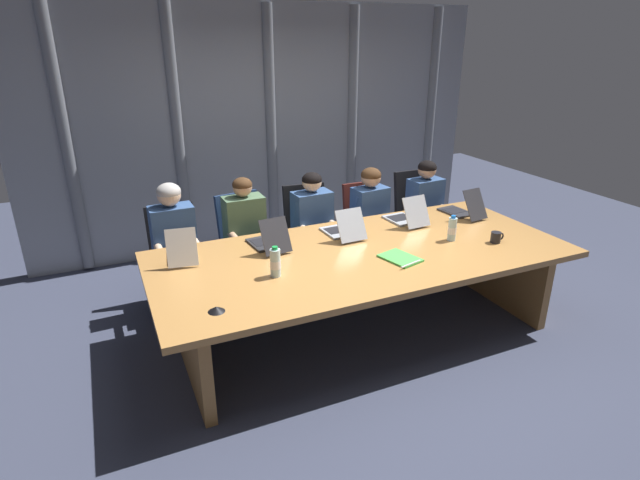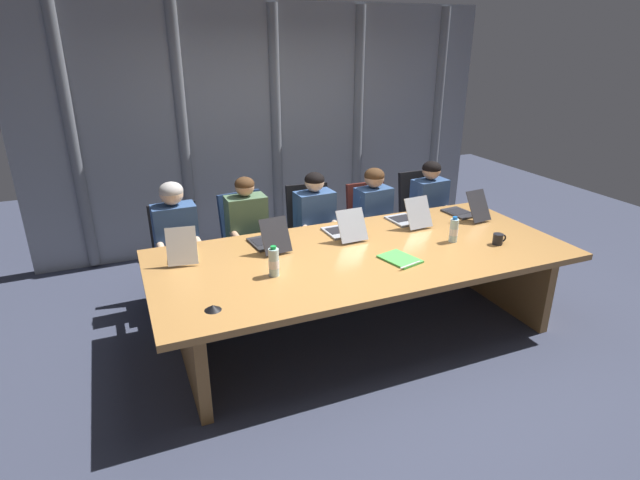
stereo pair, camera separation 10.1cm
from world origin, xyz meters
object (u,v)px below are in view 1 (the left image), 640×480
object	(u,v)px
office_chair_right_mid	(368,238)
conference_mic_left_side	(216,309)
coffee_mug_near	(496,237)
spiral_notepad	(400,258)
water_bottle_secondary	(275,263)
office_chair_left_end	(179,270)
person_center	(316,224)
person_right_mid	(375,216)
laptop_right_mid	(406,217)
laptop_left_end	(182,253)
office_chair_center	(310,246)
person_left_end	(176,243)
person_right_end	(430,207)
person_left_mid	(248,234)
laptop_left_mid	(268,241)
laptop_center	(343,229)
office_chair_left_mid	(248,257)
water_bottle_primary	(452,229)
laptop_right_end	(462,209)
office_chair_right_end	(418,228)

from	to	relation	value
office_chair_right_mid	conference_mic_left_side	distance (m)	2.56
coffee_mug_near	spiral_notepad	bearing A→B (deg)	177.99
water_bottle_secondary	office_chair_right_mid	bearing A→B (deg)	39.94
office_chair_left_end	conference_mic_left_side	distance (m)	1.62
office_chair_left_end	person_center	xyz separation A→B (m)	(1.32, -0.16, 0.30)
person_center	person_right_mid	size ratio (longest dim) A/B	1.02
laptop_right_mid	office_chair_right_mid	xyz separation A→B (m)	(-0.01, 0.66, -0.45)
office_chair_left_end	water_bottle_secondary	xyz separation A→B (m)	(0.52, -1.24, 0.49)
laptop_left_end	conference_mic_left_side	size ratio (longest dim) A/B	3.74
office_chair_center	conference_mic_left_side	world-z (taller)	office_chair_center
person_left_end	person_right_end	bearing A→B (deg)	88.51
office_chair_center	person_left_mid	xyz separation A→B (m)	(-0.69, -0.16, 0.30)
person_left_mid	spiral_notepad	size ratio (longest dim) A/B	3.34
laptop_left_end	office_chair_left_end	xyz separation A→B (m)	(0.04, 0.67, -0.44)
laptop_left_end	person_right_end	world-z (taller)	person_right_end
laptop_left_mid	coffee_mug_near	world-z (taller)	laptop_left_mid
laptop_center	office_chair_center	bearing A→B (deg)	-1.47
office_chair_center	conference_mic_left_side	distance (m)	2.08
office_chair_left_mid	water_bottle_primary	bearing A→B (deg)	41.20
laptop_right_mid	coffee_mug_near	world-z (taller)	laptop_right_mid
person_center	office_chair_right_mid	bearing A→B (deg)	99.75
laptop_left_mid	office_chair_left_end	size ratio (longest dim) A/B	0.50
laptop_right_end	office_chair_right_end	distance (m)	0.82
coffee_mug_near	office_chair_left_mid	bearing A→B (deg)	141.79
coffee_mug_near	office_chair_left_end	bearing A→B (deg)	150.25
office_chair_left_end	office_chair_right_end	size ratio (longest dim) A/B	0.95
office_chair_center	office_chair_left_mid	bearing A→B (deg)	-85.42
person_center	laptop_center	bearing A→B (deg)	-2.20
laptop_center	office_chair_right_mid	distance (m)	1.07
person_right_mid	conference_mic_left_side	bearing A→B (deg)	-60.32
office_chair_center	laptop_right_end	bearing A→B (deg)	66.21
office_chair_left_mid	spiral_notepad	bearing A→B (deg)	22.46
laptop_left_mid	person_center	xyz separation A→B (m)	(0.67, 0.54, -0.14)
laptop_left_end	person_center	distance (m)	1.46
person_left_end	person_right_mid	world-z (taller)	person_left_end
office_chair_left_mid	person_right_mid	size ratio (longest dim) A/B	0.85
person_right_end	water_bottle_secondary	size ratio (longest dim) A/B	4.94
laptop_left_end	spiral_notepad	world-z (taller)	laptop_left_end
person_left_end	laptop_right_end	bearing A→B (deg)	76.97
person_center	water_bottle_primary	size ratio (longest dim) A/B	5.20
laptop_right_mid	person_right_mid	xyz separation A→B (m)	(-0.04, 0.50, -0.14)
person_left_mid	spiral_notepad	bearing A→B (deg)	35.40
person_right_end	conference_mic_left_side	bearing A→B (deg)	-66.76
person_left_mid	laptop_left_end	bearing A→B (deg)	-53.32
laptop_right_mid	person_left_mid	distance (m)	1.47
water_bottle_primary	water_bottle_secondary	distance (m)	1.60
water_bottle_secondary	water_bottle_primary	bearing A→B (deg)	1.59
laptop_left_mid	water_bottle_primary	world-z (taller)	laptop_left_mid
laptop_left_end	person_left_end	distance (m)	0.53
person_left_mid	person_right_end	size ratio (longest dim) A/B	1.03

